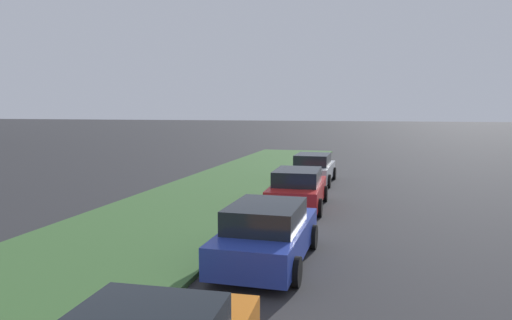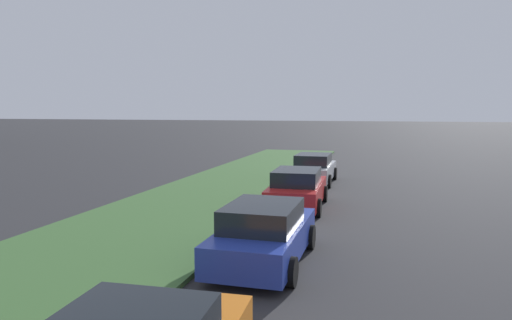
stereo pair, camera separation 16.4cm
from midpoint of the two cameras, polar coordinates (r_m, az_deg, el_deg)
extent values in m
cube|color=#3D6633|center=(12.22, -19.63, -11.22)|extent=(60.00, 6.00, 0.12)
cube|color=#23389E|center=(11.12, 1.51, -9.84)|extent=(4.31, 1.82, 0.70)
cube|color=black|center=(10.78, 1.26, -6.94)|extent=(2.21, 1.61, 0.55)
cylinder|color=black|center=(12.67, -1.04, -9.00)|extent=(0.64, 0.22, 0.64)
cylinder|color=black|center=(12.31, 7.14, -9.51)|extent=(0.64, 0.22, 0.64)
cylinder|color=black|center=(10.22, -5.37, -12.82)|extent=(0.64, 0.22, 0.64)
cylinder|color=black|center=(9.77, 4.86, -13.74)|extent=(0.64, 0.22, 0.64)
cube|color=red|center=(17.23, 5.46, -4.06)|extent=(4.37, 1.97, 0.70)
cube|color=black|center=(16.93, 5.39, -2.10)|extent=(2.26, 1.68, 0.55)
cylinder|color=black|center=(18.72, 3.27, -3.99)|extent=(0.65, 0.24, 0.64)
cylinder|color=black|center=(18.51, 8.78, -4.18)|extent=(0.65, 0.24, 0.64)
cylinder|color=black|center=(16.12, 1.61, -5.67)|extent=(0.65, 0.24, 0.64)
cylinder|color=black|center=(15.87, 8.03, -5.92)|extent=(0.65, 0.24, 0.64)
cube|color=#B2B5BA|center=(23.11, 7.43, -1.44)|extent=(4.30, 1.81, 0.70)
cube|color=black|center=(22.84, 7.38, 0.05)|extent=(2.20, 1.60, 0.55)
cylinder|color=black|center=(24.60, 5.79, -1.53)|extent=(0.64, 0.22, 0.64)
cylinder|color=black|center=(24.37, 9.96, -1.67)|extent=(0.64, 0.22, 0.64)
cylinder|color=black|center=(21.98, 4.60, -2.46)|extent=(0.64, 0.22, 0.64)
cylinder|color=black|center=(21.71, 9.27, -2.63)|extent=(0.64, 0.22, 0.64)
camera|label=1|loc=(0.08, -89.76, 0.03)|focal=32.04mm
camera|label=2|loc=(0.08, 90.24, -0.03)|focal=32.04mm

